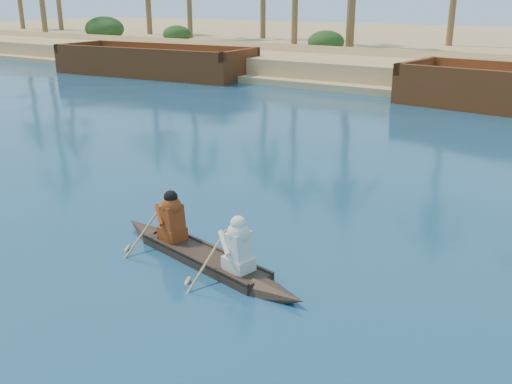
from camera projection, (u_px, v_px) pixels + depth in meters
The scene contains 4 objects.
ground at pixel (32, 303), 9.03m from camera, with size 160.00×160.00×0.00m, color navy.
shrub_cluster at pixel (494, 59), 33.41m from camera, with size 100.00×6.00×2.40m, color #1C3814, non-canonical shape.
canoe at pixel (204, 249), 10.35m from camera, with size 4.84×1.58×1.33m.
barge_left at pixel (154, 63), 35.65m from camera, with size 13.08×5.43×2.12m.
Camera 1 is at (7.40, -4.65, 4.57)m, focal length 40.00 mm.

